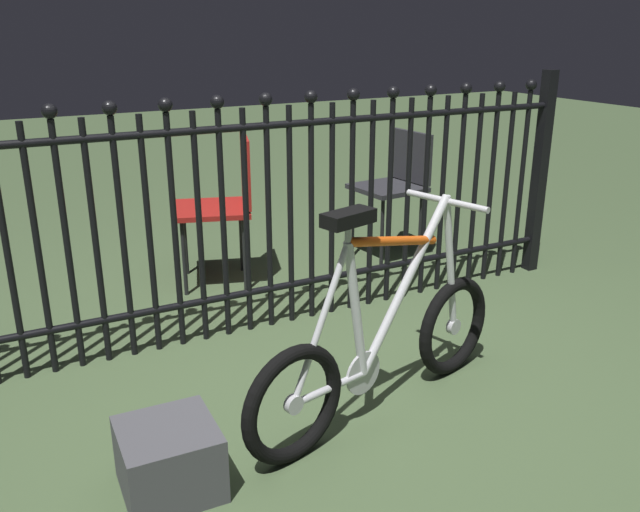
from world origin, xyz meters
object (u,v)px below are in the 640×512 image
(chair_red, at_px, (226,196))
(chair_charcoal, at_px, (397,180))
(bicycle, at_px, (383,346))
(display_crate, at_px, (169,459))

(chair_red, bearing_deg, chair_charcoal, -4.55)
(bicycle, xyz_separation_m, display_crate, (-0.90, -0.08, -0.17))
(chair_charcoal, relative_size, chair_red, 0.94)
(bicycle, height_order, display_crate, bicycle)
(bicycle, xyz_separation_m, chair_charcoal, (1.11, 1.57, 0.24))
(display_crate, bearing_deg, chair_red, 63.78)
(chair_charcoal, height_order, chair_red, chair_red)
(bicycle, distance_m, chair_red, 1.68)
(bicycle, relative_size, display_crate, 4.28)
(bicycle, bearing_deg, chair_charcoal, 54.85)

